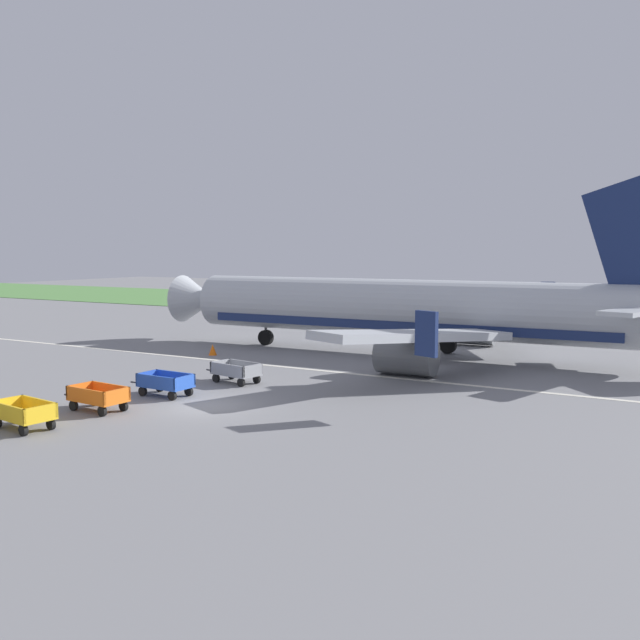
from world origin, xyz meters
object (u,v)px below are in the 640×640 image
baggage_cart_third_in_row (165,383)px  baggage_cart_second_in_row (98,397)px  baggage_cart_nearest (23,414)px  traffic_cone_near_plane (213,350)px  baggage_cart_fourth_in_row (236,371)px  airplane (417,310)px

baggage_cart_third_in_row → baggage_cart_second_in_row: bearing=-97.1°
baggage_cart_nearest → baggage_cart_third_in_row: size_ratio=1.01×
traffic_cone_near_plane → baggage_cart_second_in_row: bearing=-69.7°
baggage_cart_fourth_in_row → baggage_cart_nearest: bearing=-98.4°
baggage_cart_fourth_in_row → traffic_cone_near_plane: bearing=135.3°
baggage_cart_nearest → traffic_cone_near_plane: (-5.27, 18.36, -0.25)m
baggage_cart_nearest → baggage_cart_third_in_row: (0.67, 7.24, 0.00)m
traffic_cone_near_plane → airplane: bearing=26.9°
airplane → baggage_cart_second_in_row: airplane is taller
baggage_cart_nearest → baggage_cart_third_in_row: same height
baggage_cart_second_in_row → baggage_cart_fourth_in_row: same height
baggage_cart_second_in_row → traffic_cone_near_plane: baggage_cart_second_in_row is taller
airplane → baggage_cart_nearest: size_ratio=10.39×
baggage_cart_second_in_row → baggage_cart_nearest: bearing=-93.5°
baggage_cart_second_in_row → traffic_cone_near_plane: size_ratio=5.06×
baggage_cart_third_in_row → traffic_cone_near_plane: bearing=118.1°
baggage_cart_fourth_in_row → traffic_cone_near_plane: 9.80m
airplane → baggage_cart_second_in_row: size_ratio=10.46×
airplane → baggage_cart_third_in_row: 18.33m
baggage_cart_second_in_row → baggage_cart_third_in_row: size_ratio=1.01×
baggage_cart_nearest → traffic_cone_near_plane: baggage_cart_nearest is taller
baggage_cart_third_in_row → traffic_cone_near_plane: 12.61m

